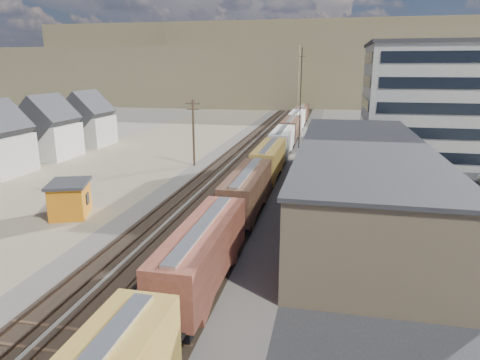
% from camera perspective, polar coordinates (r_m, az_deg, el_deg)
% --- Properties ---
extents(ground, '(300.00, 300.00, 0.00)m').
position_cam_1_polar(ground, '(26.66, -17.18, -19.26)').
color(ground, '#6B6356').
rests_on(ground, ground).
extents(ballast_bed, '(18.00, 200.00, 0.06)m').
position_cam_1_polar(ballast_bed, '(71.47, 2.40, 3.01)').
color(ballast_bed, '#4C4742').
rests_on(ballast_bed, ground).
extents(dirt_yard, '(24.00, 180.00, 0.03)m').
position_cam_1_polar(dirt_yard, '(68.52, -15.81, 1.93)').
color(dirt_yard, '#7B7255').
rests_on(dirt_yard, ground).
extents(asphalt_lot, '(26.00, 120.00, 0.04)m').
position_cam_1_polar(asphalt_lot, '(56.88, 22.08, -1.19)').
color(asphalt_lot, '#232326').
rests_on(asphalt_lot, ground).
extents(rail_tracks, '(11.40, 200.00, 0.24)m').
position_cam_1_polar(rail_tracks, '(71.54, 1.97, 3.10)').
color(rail_tracks, black).
rests_on(rail_tracks, ground).
extents(freight_train, '(3.00, 119.74, 4.46)m').
position_cam_1_polar(freight_train, '(64.62, 4.87, 4.20)').
color(freight_train, black).
rests_on(freight_train, ground).
extents(warehouse, '(12.40, 40.40, 7.25)m').
position_cam_1_polar(warehouse, '(45.46, 15.87, 0.25)').
color(warehouse, tan).
rests_on(warehouse, ground).
extents(office_tower, '(22.60, 18.60, 18.45)m').
position_cam_1_polar(office_tower, '(75.90, 24.76, 9.42)').
color(office_tower, '#9E998E').
rests_on(office_tower, ground).
extents(utility_pole_north, '(2.20, 0.32, 10.00)m').
position_cam_1_polar(utility_pole_north, '(64.90, -6.22, 6.46)').
color(utility_pole_north, '#382619').
rests_on(utility_pole_north, ground).
extents(radio_mast, '(1.20, 0.16, 18.00)m').
position_cam_1_polar(radio_mast, '(79.38, 8.07, 10.69)').
color(radio_mast, black).
rests_on(radio_mast, ground).
extents(hills_north, '(265.00, 80.00, 32.00)m').
position_cam_1_polar(hills_north, '(187.25, 8.80, 14.50)').
color(hills_north, brown).
rests_on(hills_north, ground).
extents(maintenance_shed, '(5.19, 5.84, 3.55)m').
position_cam_1_polar(maintenance_shed, '(46.43, -21.73, -2.31)').
color(maintenance_shed, orange).
rests_on(maintenance_shed, ground).
extents(parked_car_blue, '(6.03, 6.38, 1.67)m').
position_cam_1_polar(parked_car_blue, '(69.85, 19.81, 2.54)').
color(parked_car_blue, navy).
rests_on(parked_car_blue, ground).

